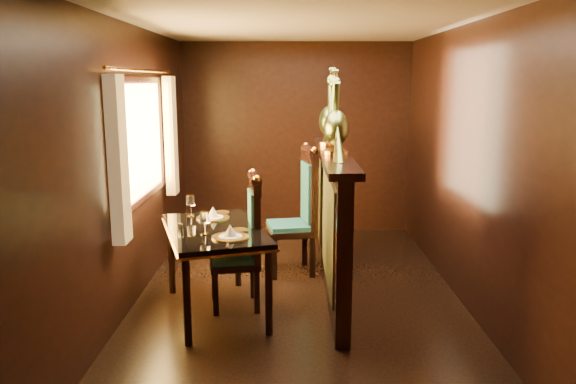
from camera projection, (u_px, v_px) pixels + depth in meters
name	position (u px, v px, depth m)	size (l,w,h in m)	color
ground	(298.00, 299.00, 5.23)	(5.00, 5.00, 0.00)	black
room_shell	(289.00, 129.00, 4.94)	(3.04, 5.04, 2.52)	black
partition	(331.00, 217.00, 5.38)	(0.26, 2.70, 1.36)	black
dining_table	(214.00, 236.00, 4.82)	(1.14, 1.47, 0.96)	black
chair_left	(247.00, 237.00, 4.97)	(0.51, 0.53, 1.23)	black
chair_right	(302.00, 207.00, 5.86)	(0.57, 0.59, 1.36)	black
peacock_left	(336.00, 112.00, 4.89)	(0.23, 0.62, 0.74)	#1B5338
peacock_right	(331.00, 107.00, 5.57)	(0.24, 0.64, 0.77)	#1B5338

